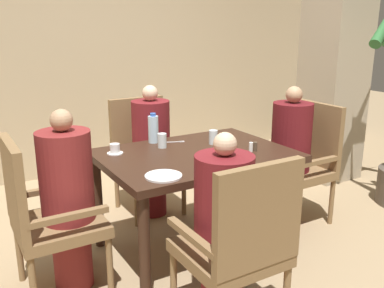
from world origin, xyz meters
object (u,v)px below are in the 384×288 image
plate_main_right (222,162)px  glass_tall_mid (225,149)px  diner_in_far_chair (151,150)px  chair_near_corner (239,242)px  diner_in_left_chair (68,199)px  diner_in_near_chair (223,226)px  chair_right_side (303,159)px  water_bottle (153,129)px  chair_far_side (144,151)px  diner_in_right_chair (290,155)px  glass_tall_far (162,141)px  teacup_with_saucer (115,149)px  chair_left_side (44,213)px  plate_main_left (163,176)px  glass_tall_near (213,137)px

plate_main_right → glass_tall_mid: glass_tall_mid is taller
diner_in_far_chair → chair_near_corner: bearing=-99.3°
diner_in_left_chair → diner_in_near_chair: diner_in_left_chair is taller
chair_right_side → water_bottle: 1.30m
chair_far_side → plate_main_right: size_ratio=4.49×
diner_in_left_chair → chair_near_corner: diner_in_left_chair is taller
diner_in_right_chair → chair_near_corner: size_ratio=1.16×
glass_tall_mid → glass_tall_far: 0.49m
chair_near_corner → teacup_with_saucer: bearing=101.8°
chair_far_side → diner_in_right_chair: bearing=-44.0°
chair_near_corner → glass_tall_mid: bearing=60.9°
diner_in_far_chair → chair_left_side: bearing=-145.5°
chair_far_side → plate_main_right: chair_far_side is taller
glass_tall_mid → plate_main_left: bearing=-164.0°
plate_main_left → glass_tall_near: size_ratio=2.10×
teacup_with_saucer → glass_tall_near: bearing=-10.4°
diner_in_right_chair → diner_in_near_chair: bearing=-148.2°
diner_in_far_chair → glass_tall_mid: (0.13, -0.90, 0.22)m
plate_main_right → chair_right_side: bearing=15.9°
diner_in_far_chair → water_bottle: size_ratio=5.01×
diner_in_near_chair → plate_main_left: bearing=112.4°
diner_in_right_chair → diner_in_left_chair: bearing=180.0°
chair_far_side → diner_in_right_chair: (0.91, -0.87, 0.06)m
chair_left_side → teacup_with_saucer: bearing=24.8°
diner_in_far_chair → glass_tall_near: diner_in_far_chair is taller
glass_tall_mid → chair_right_side: bearing=10.8°
glass_tall_far → plate_main_right: bearing=-72.0°
diner_in_left_chair → glass_tall_far: (0.76, 0.23, 0.21)m
glass_tall_near → diner_in_far_chair: bearing=111.0°
diner_in_far_chair → chair_right_side: (1.06, -0.73, -0.05)m
chair_far_side → teacup_with_saucer: bearing=-128.9°
chair_right_side → glass_tall_near: (-0.82, 0.12, 0.27)m
plate_main_left → diner_in_right_chair: bearing=14.1°
chair_near_corner → plate_main_left: bearing=106.6°
chair_left_side → plate_main_right: size_ratio=4.49×
chair_left_side → chair_right_side: 2.11m
chair_near_corner → plate_main_left: chair_near_corner is taller
diner_in_left_chair → chair_near_corner: (0.65, -0.87, -0.06)m
chair_near_corner → glass_tall_near: bearing=63.8°
glass_tall_far → water_bottle: bearing=87.3°
plate_main_left → glass_tall_far: 0.63m
diner_in_left_chair → glass_tall_near: 1.16m
chair_near_corner → plate_main_right: 0.69m
glass_tall_near → chair_left_side: bearing=-174.5°
diner_in_near_chair → glass_tall_near: bearing=59.9°
chair_far_side → chair_near_corner: same height
chair_near_corner → diner_in_right_chair: bearing=36.8°
plate_main_left → glass_tall_mid: size_ratio=2.10×
diner_in_right_chair → glass_tall_mid: 0.83m
glass_tall_near → glass_tall_mid: (-0.10, -0.30, 0.00)m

